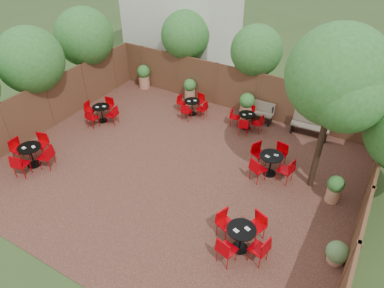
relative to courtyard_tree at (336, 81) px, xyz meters
The scene contains 11 objects.
ground 5.98m from the courtyard_tree, 158.89° to the right, with size 80.00×80.00×0.00m, color #354F23.
courtyard_paving 5.98m from the courtyard_tree, 158.89° to the right, with size 12.00×10.00×0.02m, color #3E1C19.
fence_back 6.13m from the courtyard_tree, 142.08° to the left, with size 12.00×0.08×2.00m, color #4E321D.
fence_left 10.80m from the courtyard_tree, behind, with size 0.08×10.00×2.00m, color #4E321D.
fence_right 3.70m from the courtyard_tree, 44.11° to the right, with size 0.08×10.00×2.00m, color #4E321D.
overhang_foliage 6.03m from the courtyard_tree, behind, with size 15.86×10.34×2.75m.
courtyard_tree is the anchor object (origin of this frame).
park_bench_left 5.46m from the courtyard_tree, 136.51° to the left, with size 1.42×0.51×0.87m.
park_bench_right 4.54m from the courtyard_tree, 105.99° to the left, with size 1.53×0.58×0.93m.
bistro_tables 5.87m from the courtyard_tree, 166.56° to the right, with size 9.55×7.61×0.91m.
planters 6.51m from the courtyard_tree, 154.85° to the left, with size 10.47×4.02×1.18m.
Camera 1 is at (5.42, -8.14, 8.18)m, focal length 33.65 mm.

